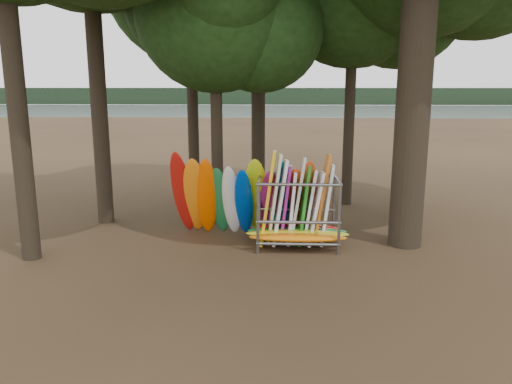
{
  "coord_description": "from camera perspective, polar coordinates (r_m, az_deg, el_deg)",
  "views": [
    {
      "loc": [
        0.5,
        -14.18,
        4.79
      ],
      "look_at": [
        -0.25,
        1.5,
        1.4
      ],
      "focal_mm": 35.0,
      "sensor_mm": 36.0,
      "label": 1
    }
  ],
  "objects": [
    {
      "name": "ground",
      "position": [
        14.97,
        0.68,
        -6.47
      ],
      "size": [
        120.0,
        120.0,
        0.0
      ],
      "primitive_type": "plane",
      "color": "#47331E",
      "rests_on": "ground"
    },
    {
      "name": "lake",
      "position": [
        74.34,
        2.35,
        8.48
      ],
      "size": [
        160.0,
        160.0,
        0.0
      ],
      "primitive_type": "plane",
      "color": "gray",
      "rests_on": "ground"
    },
    {
      "name": "storage_rack",
      "position": [
        14.99,
        4.75,
        -2.55
      ],
      "size": [
        3.1,
        1.53,
        2.91
      ],
      "color": "slate",
      "rests_on": "ground"
    },
    {
      "name": "kayak_row",
      "position": [
        15.81,
        -1.6,
        -0.73
      ],
      "size": [
        4.7,
        2.0,
        2.96
      ],
      "color": "#B2130D",
      "rests_on": "ground"
    },
    {
      "name": "far_shore",
      "position": [
        124.21,
        2.53,
        10.88
      ],
      "size": [
        160.0,
        4.0,
        4.0
      ],
      "primitive_type": "cube",
      "color": "black",
      "rests_on": "ground"
    },
    {
      "name": "oak_5",
      "position": [
        17.94,
        -4.73,
        19.77
      ],
      "size": [
        6.23,
        6.23,
        9.9
      ],
      "color": "black",
      "rests_on": "ground"
    }
  ]
}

